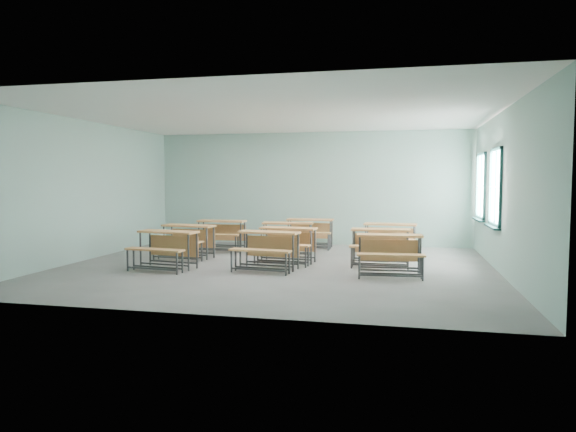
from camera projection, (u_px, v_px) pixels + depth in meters
name	position (u px, v px, depth m)	size (l,w,h in m)	color
room	(280.00, 191.00, 10.80)	(9.04, 8.04, 3.24)	gray
desk_unit_r0c0	(165.00, 244.00, 10.59)	(1.35, 1.00, 0.78)	#CC8649
desk_unit_r0c1	(267.00, 244.00, 10.48)	(1.34, 0.97, 0.78)	#CC8649
desk_unit_r0c2	(390.00, 248.00, 9.88)	(1.31, 0.93, 0.78)	#CC8649
desk_unit_r1c0	(186.00, 236.00, 12.04)	(1.36, 1.00, 0.78)	#CC8649
desk_unit_r1c1	(287.00, 239.00, 11.36)	(1.33, 0.95, 0.78)	#CC8649
desk_unit_r1c2	(380.00, 241.00, 11.01)	(1.27, 0.86, 0.78)	#CC8649
desk_unit_r2c0	(220.00, 230.00, 13.39)	(1.26, 0.85, 0.78)	#CC8649
desk_unit_r2c1	(287.00, 233.00, 12.73)	(1.33, 0.96, 0.78)	#CC8649
desk_unit_r2c2	(390.00, 234.00, 12.40)	(1.31, 0.93, 0.78)	#CC8649
desk_unit_r3c1	(309.00, 229.00, 13.88)	(1.27, 0.86, 0.78)	#CC8649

